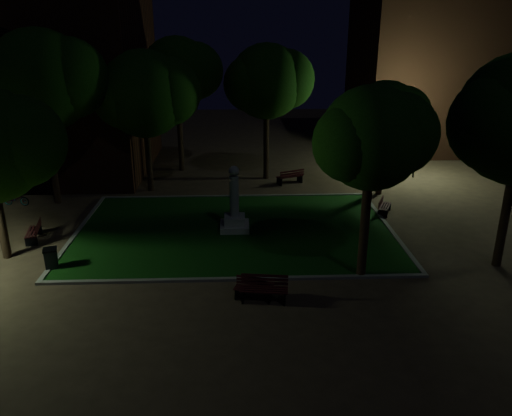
{
  "coord_description": "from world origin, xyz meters",
  "views": [
    {
      "loc": [
        0.12,
        -20.57,
        9.41
      ],
      "look_at": [
        1.0,
        1.0,
        1.53
      ],
      "focal_mm": 35.0,
      "sensor_mm": 36.0,
      "label": 1
    }
  ],
  "objects_px": {
    "bench_near_left": "(254,289)",
    "bench_left_side": "(35,232)",
    "bench_far_side": "(290,177)",
    "trash_bin": "(51,259)",
    "bench_near_right": "(264,289)",
    "bench_right_side": "(384,207)",
    "bicycle": "(16,199)",
    "monument": "(235,212)"
  },
  "relations": [
    {
      "from": "monument",
      "to": "bench_near_right",
      "type": "xyz_separation_m",
      "value": [
        1.07,
        -6.64,
        -0.51
      ]
    },
    {
      "from": "bench_near_left",
      "to": "bench_right_side",
      "type": "distance_m",
      "value": 11.29
    },
    {
      "from": "bench_far_side",
      "to": "bench_left_side",
      "type": "bearing_deg",
      "value": 8.27
    },
    {
      "from": "monument",
      "to": "bench_left_side",
      "type": "distance_m",
      "value": 9.37
    },
    {
      "from": "bench_right_side",
      "to": "trash_bin",
      "type": "xyz_separation_m",
      "value": [
        -15.47,
        -5.99,
        0.11
      ]
    },
    {
      "from": "bench_left_side",
      "to": "trash_bin",
      "type": "distance_m",
      "value": 3.58
    },
    {
      "from": "bench_near_left",
      "to": "bicycle",
      "type": "bearing_deg",
      "value": 157.16
    },
    {
      "from": "bench_near_left",
      "to": "bench_near_right",
      "type": "height_order",
      "value": "bench_near_right"
    },
    {
      "from": "monument",
      "to": "bench_far_side",
      "type": "height_order",
      "value": "monument"
    },
    {
      "from": "monument",
      "to": "bench_near_right",
      "type": "distance_m",
      "value": 6.74
    },
    {
      "from": "trash_bin",
      "to": "bench_near_right",
      "type": "bearing_deg",
      "value": -18.19
    },
    {
      "from": "bench_near_right",
      "to": "trash_bin",
      "type": "bearing_deg",
      "value": 169.06
    },
    {
      "from": "bench_left_side",
      "to": "trash_bin",
      "type": "relative_size",
      "value": 1.76
    },
    {
      "from": "monument",
      "to": "trash_bin",
      "type": "xyz_separation_m",
      "value": [
        -7.51,
        -3.82,
        -0.49
      ]
    },
    {
      "from": "bench_far_side",
      "to": "bench_near_left",
      "type": "bearing_deg",
      "value": 53.96
    },
    {
      "from": "bench_near_left",
      "to": "bench_right_side",
      "type": "xyz_separation_m",
      "value": [
        7.26,
        8.64,
        -0.01
      ]
    },
    {
      "from": "bench_near_right",
      "to": "trash_bin",
      "type": "distance_m",
      "value": 9.02
    },
    {
      "from": "monument",
      "to": "bench_right_side",
      "type": "xyz_separation_m",
      "value": [
        7.96,
        2.16,
        -0.59
      ]
    },
    {
      "from": "monument",
      "to": "bench_far_side",
      "type": "xyz_separation_m",
      "value": [
        3.52,
        7.61,
        -0.51
      ]
    },
    {
      "from": "monument",
      "to": "bench_near_left",
      "type": "bearing_deg",
      "value": -83.81
    },
    {
      "from": "bench_left_side",
      "to": "bench_far_side",
      "type": "height_order",
      "value": "bench_far_side"
    },
    {
      "from": "bench_near_left",
      "to": "trash_bin",
      "type": "distance_m",
      "value": 8.63
    },
    {
      "from": "monument",
      "to": "bench_left_side",
      "type": "xyz_separation_m",
      "value": [
        -9.33,
        -0.73,
        -0.56
      ]
    },
    {
      "from": "bench_left_side",
      "to": "monument",
      "type": "bearing_deg",
      "value": 82.86
    },
    {
      "from": "bench_near_right",
      "to": "bicycle",
      "type": "xyz_separation_m",
      "value": [
        -13.25,
        10.84,
        -0.06
      ]
    },
    {
      "from": "bench_near_left",
      "to": "bench_far_side",
      "type": "bearing_deg",
      "value": 95.49
    },
    {
      "from": "bench_far_side",
      "to": "trash_bin",
      "type": "height_order",
      "value": "bench_far_side"
    },
    {
      "from": "bench_near_left",
      "to": "trash_bin",
      "type": "height_order",
      "value": "trash_bin"
    },
    {
      "from": "bench_right_side",
      "to": "bicycle",
      "type": "height_order",
      "value": "bicycle"
    },
    {
      "from": "monument",
      "to": "bicycle",
      "type": "xyz_separation_m",
      "value": [
        -12.18,
        4.21,
        -0.57
      ]
    },
    {
      "from": "bench_near_right",
      "to": "bench_left_side",
      "type": "bearing_deg",
      "value": 157.66
    },
    {
      "from": "monument",
      "to": "bench_far_side",
      "type": "distance_m",
      "value": 8.4
    },
    {
      "from": "bench_right_side",
      "to": "bench_near_left",
      "type": "bearing_deg",
      "value": 164.53
    },
    {
      "from": "monument",
      "to": "bicycle",
      "type": "height_order",
      "value": "monument"
    },
    {
      "from": "bench_right_side",
      "to": "bicycle",
      "type": "relative_size",
      "value": 1.0
    },
    {
      "from": "bench_near_left",
      "to": "bench_left_side",
      "type": "xyz_separation_m",
      "value": [
        -10.03,
        5.74,
        0.03
      ]
    },
    {
      "from": "bench_far_side",
      "to": "trash_bin",
      "type": "distance_m",
      "value": 15.88
    },
    {
      "from": "bench_near_left",
      "to": "bench_far_side",
      "type": "distance_m",
      "value": 14.36
    },
    {
      "from": "bench_near_left",
      "to": "bicycle",
      "type": "relative_size",
      "value": 1.02
    },
    {
      "from": "bench_left_side",
      "to": "bench_right_side",
      "type": "relative_size",
      "value": 1.1
    },
    {
      "from": "bench_right_side",
      "to": "bicycle",
      "type": "xyz_separation_m",
      "value": [
        -20.15,
        2.04,
        0.03
      ]
    },
    {
      "from": "bench_far_side",
      "to": "bench_right_side",
      "type": "bearing_deg",
      "value": 104.53
    }
  ]
}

